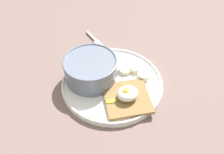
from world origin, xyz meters
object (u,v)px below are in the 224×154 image
at_px(banana_slice_front, 143,76).
at_px(banana_slice_left, 135,69).
at_px(banana_slice_back, 125,70).
at_px(toast_slice, 127,98).
at_px(oatmeal_bowl, 91,69).
at_px(knife, 97,42).
at_px(poached_egg, 127,94).

height_order(banana_slice_front, banana_slice_left, banana_slice_front).
bearing_deg(banana_slice_back, toast_slice, -111.94).
relative_size(toast_slice, banana_slice_back, 3.46).
xyz_separation_m(oatmeal_bowl, banana_slice_left, (0.11, -0.02, -0.02)).
bearing_deg(banana_slice_left, knife, 106.24).
bearing_deg(banana_slice_back, banana_slice_front, -51.09).
bearing_deg(banana_slice_left, banana_slice_front, -77.44).
xyz_separation_m(poached_egg, banana_slice_front, (0.07, 0.05, -0.02)).
bearing_deg(banana_slice_left, banana_slice_back, 161.43).
bearing_deg(poached_egg, banana_slice_front, 34.24).
xyz_separation_m(banana_slice_front, banana_slice_left, (-0.01, 0.03, -0.00)).
distance_m(banana_slice_front, banana_slice_left, 0.03).
distance_m(oatmeal_bowl, banana_slice_back, 0.09).
xyz_separation_m(toast_slice, banana_slice_left, (0.06, 0.08, 0.00)).
bearing_deg(oatmeal_bowl, banana_slice_back, -8.94).
height_order(toast_slice, banana_slice_left, banana_slice_left).
bearing_deg(knife, oatmeal_bowl, -116.36).
height_order(banana_slice_left, banana_slice_back, banana_slice_left).
bearing_deg(banana_slice_front, toast_slice, -145.29).
bearing_deg(oatmeal_bowl, knife, 63.64).
relative_size(oatmeal_bowl, knife, 1.08).
height_order(oatmeal_bowl, banana_slice_front, oatmeal_bowl).
bearing_deg(toast_slice, banana_slice_front, 34.71).
bearing_deg(banana_slice_front, banana_slice_back, 128.91).
distance_m(poached_egg, knife, 0.24).
height_order(oatmeal_bowl, knife, oatmeal_bowl).
relative_size(banana_slice_front, knife, 0.37).
xyz_separation_m(toast_slice, knife, (0.02, 0.24, -0.01)).
bearing_deg(poached_egg, banana_slice_left, 51.86).
bearing_deg(toast_slice, oatmeal_bowl, 116.86).
bearing_deg(poached_egg, oatmeal_bowl, 116.39).
height_order(banana_slice_left, knife, banana_slice_left).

